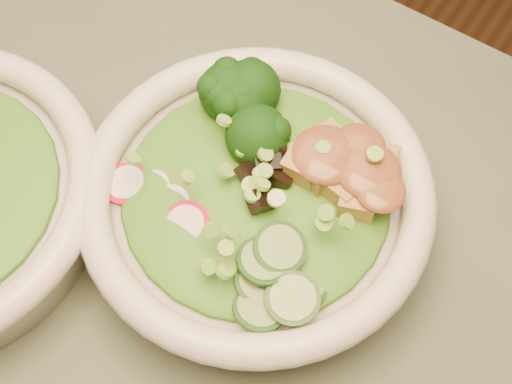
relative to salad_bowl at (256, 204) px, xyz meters
The scene contains 9 objects.
salad_bowl is the anchor object (origin of this frame).
lettuce_bed 0.02m from the salad_bowl, ahead, with size 0.20×0.20×0.02m, color #246A16.
broccoli_florets 0.07m from the salad_bowl, 135.79° to the left, with size 0.08×0.07×0.04m, color black, non-canonical shape.
radish_slices 0.07m from the salad_bowl, 133.77° to the right, with size 0.11×0.04×0.02m, color #B50D3A, non-canonical shape.
cucumber_slices 0.07m from the salad_bowl, 47.47° to the right, with size 0.07×0.07×0.03m, color #7CAA5E, non-canonical shape.
mushroom_heap 0.04m from the salad_bowl, 43.68° to the left, with size 0.07×0.07×0.04m, color black, non-canonical shape.
tofu_cubes 0.07m from the salad_bowl, 42.19° to the left, with size 0.09×0.06×0.03m, color #AA8338, non-canonical shape.
peanut_sauce 0.08m from the salad_bowl, 42.19° to the left, with size 0.07×0.05×0.02m, color brown.
scallion_garnish 0.04m from the salad_bowl, ahead, with size 0.19×0.19×0.02m, color #7DB941, non-canonical shape.
Camera 1 is at (-0.03, -0.08, 1.26)m, focal length 50.00 mm.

